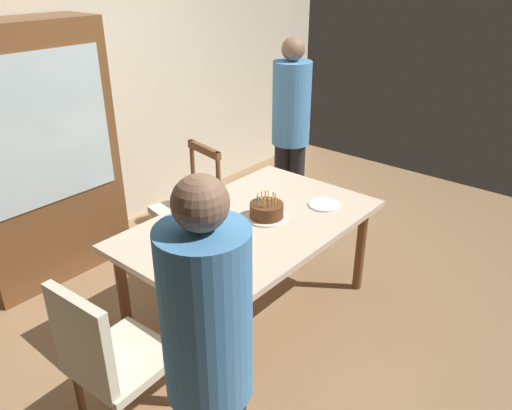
% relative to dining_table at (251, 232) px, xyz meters
% --- Properties ---
extents(ground, '(6.40, 6.40, 0.00)m').
position_rel_dining_table_xyz_m(ground, '(0.00, 0.00, -0.64)').
color(ground, '#93704C').
extents(back_wall, '(6.40, 0.10, 2.60)m').
position_rel_dining_table_xyz_m(back_wall, '(0.00, 1.85, 0.66)').
color(back_wall, beige).
rests_on(back_wall, ground).
extents(dining_table, '(1.68, 1.05, 0.72)m').
position_rel_dining_table_xyz_m(dining_table, '(0.00, 0.00, 0.00)').
color(dining_table, beige).
rests_on(dining_table, ground).
extents(birthday_cake, '(0.28, 0.28, 0.17)m').
position_rel_dining_table_xyz_m(birthday_cake, '(0.10, -0.04, 0.13)').
color(birthday_cake, silver).
rests_on(birthday_cake, dining_table).
extents(plate_near_celebrant, '(0.22, 0.22, 0.01)m').
position_rel_dining_table_xyz_m(plate_near_celebrant, '(-0.46, -0.24, 0.08)').
color(plate_near_celebrant, white).
rests_on(plate_near_celebrant, dining_table).
extents(plate_far_side, '(0.22, 0.22, 0.01)m').
position_rel_dining_table_xyz_m(plate_far_side, '(-0.08, 0.24, 0.08)').
color(plate_far_side, white).
rests_on(plate_far_side, dining_table).
extents(plate_near_guest, '(0.22, 0.22, 0.01)m').
position_rel_dining_table_xyz_m(plate_near_guest, '(0.50, -0.24, 0.08)').
color(plate_near_guest, white).
rests_on(plate_near_guest, dining_table).
extents(fork_near_celebrant, '(0.18, 0.02, 0.01)m').
position_rel_dining_table_xyz_m(fork_near_celebrant, '(-0.62, -0.23, 0.08)').
color(fork_near_celebrant, silver).
rests_on(fork_near_celebrant, dining_table).
extents(fork_far_side, '(0.18, 0.05, 0.01)m').
position_rel_dining_table_xyz_m(fork_far_side, '(-0.24, 0.23, 0.08)').
color(fork_far_side, silver).
rests_on(fork_far_side, dining_table).
extents(chair_spindle_back, '(0.51, 0.51, 0.95)m').
position_rel_dining_table_xyz_m(chair_spindle_back, '(0.22, 0.84, -0.19)').
color(chair_spindle_back, beige).
rests_on(chair_spindle_back, ground).
extents(chair_upholstered, '(0.47, 0.46, 0.95)m').
position_rel_dining_table_xyz_m(chair_upholstered, '(-1.23, -0.14, -0.11)').
color(chair_upholstered, beige).
rests_on(chair_upholstered, ground).
extents(person_celebrant, '(0.32, 0.32, 1.67)m').
position_rel_dining_table_xyz_m(person_celebrant, '(-1.22, -0.85, 0.31)').
color(person_celebrant, '#262328').
rests_on(person_celebrant, ground).
extents(person_guest, '(0.32, 0.32, 1.70)m').
position_rel_dining_table_xyz_m(person_guest, '(1.17, 0.55, 0.33)').
color(person_guest, '#262328').
rests_on(person_guest, ground).
extents(china_cabinet, '(1.10, 0.45, 1.90)m').
position_rel_dining_table_xyz_m(china_cabinet, '(-0.57, 1.56, 0.31)').
color(china_cabinet, brown).
rests_on(china_cabinet, ground).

